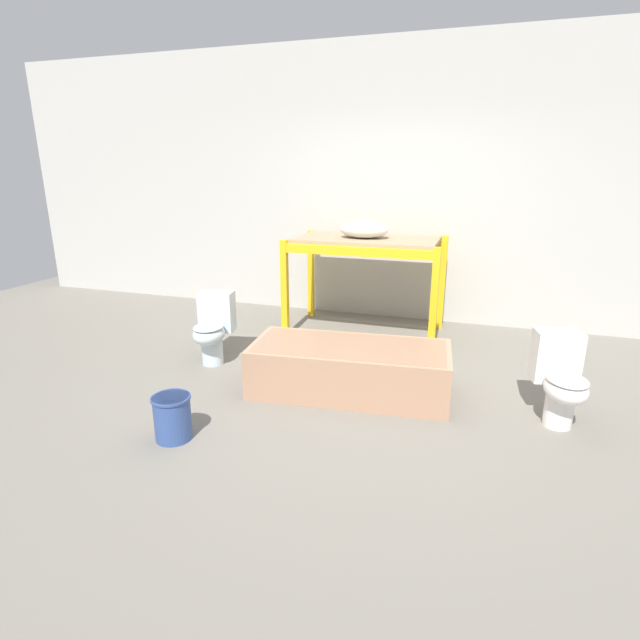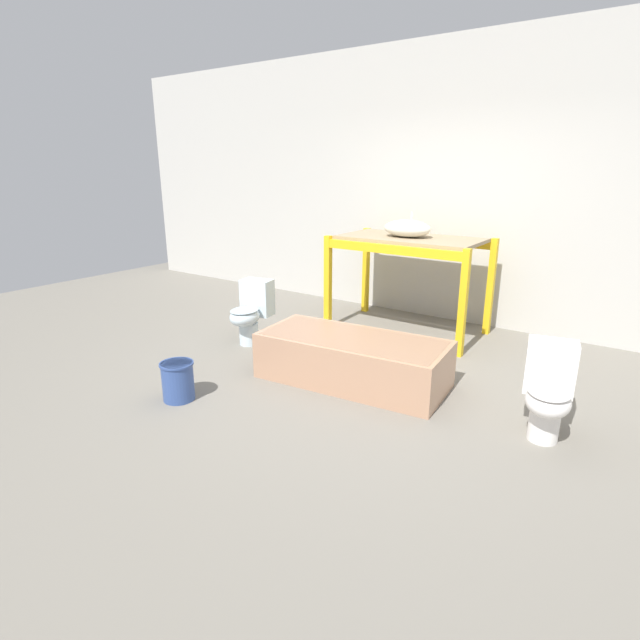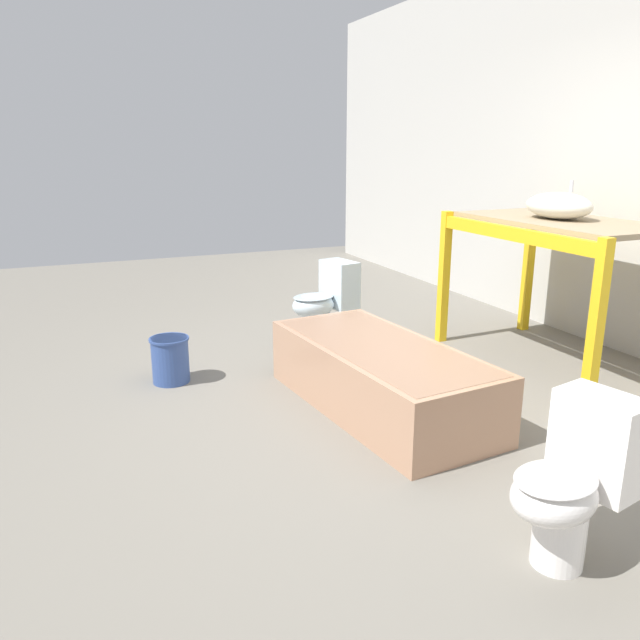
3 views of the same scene
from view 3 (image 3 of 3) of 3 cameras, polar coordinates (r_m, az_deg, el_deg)
ground_plane at (r=3.95m, az=6.75°, el=-8.01°), size 12.00×12.00×0.00m
shelving_rack at (r=4.81m, az=21.15°, el=6.61°), size 1.66×0.94×1.08m
sink_basin at (r=4.78m, az=20.99°, el=9.73°), size 0.53×0.36×0.27m
bathtub_main at (r=3.86m, az=5.56°, el=-4.80°), size 1.68×0.87×0.41m
toilet_near at (r=2.65m, az=22.23°, el=-13.24°), size 0.42×0.60×0.66m
toilet_far at (r=5.15m, az=0.52°, el=1.90°), size 0.41×0.59×0.66m
bucket_white at (r=4.41m, az=-13.53°, el=-3.46°), size 0.27×0.27×0.32m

